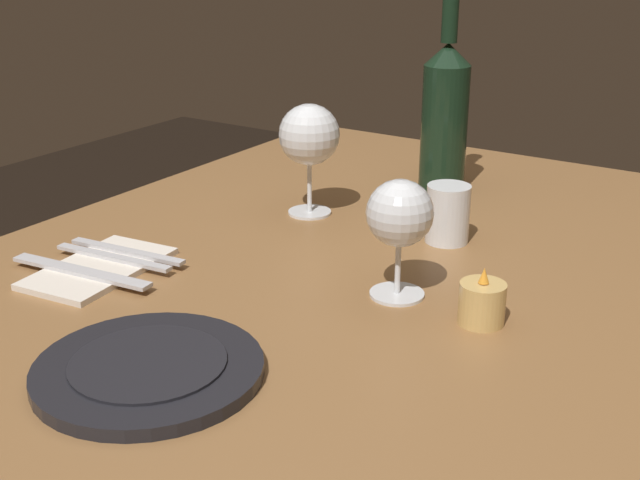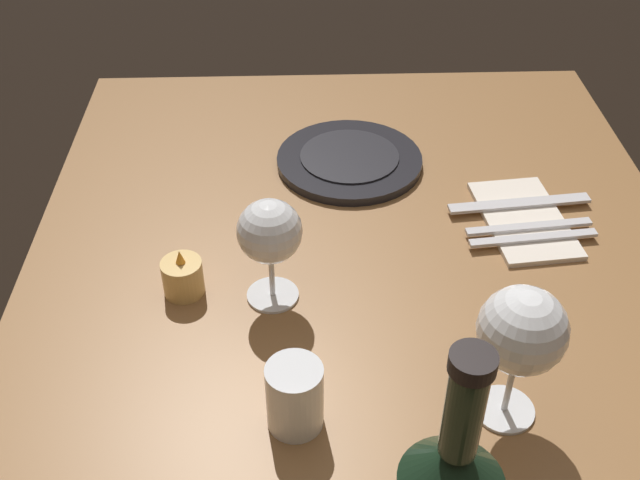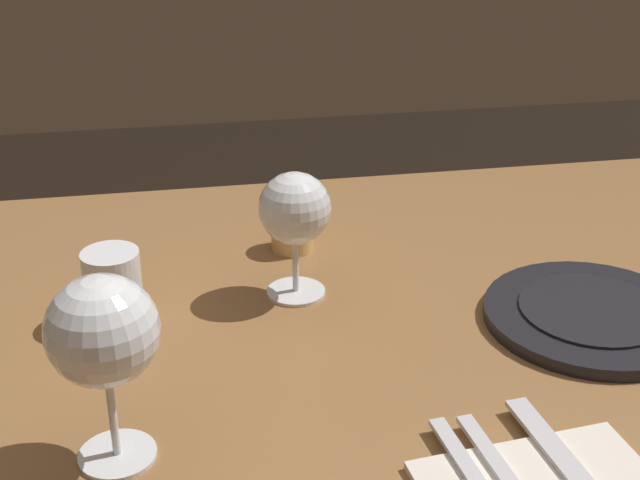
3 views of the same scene
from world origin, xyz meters
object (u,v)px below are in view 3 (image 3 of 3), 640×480
Objects in this scene: dinner_plate at (592,315)px; table_knife at (576,476)px; wine_glass_right at (295,212)px; wine_glass_left at (103,335)px; water_tumbler at (114,291)px; votive_candle at (292,232)px.

dinner_plate is 0.27m from table_knife.
wine_glass_left is at bearing -127.03° from wine_glass_right.
wine_glass_left is at bearing -164.50° from dinner_plate.
water_tumbler is 0.39× the size of table_knife.
wine_glass_right is 0.34m from dinner_plate.
water_tumbler is at bearing 169.74° from dinner_plate.
wine_glass_right reaches higher than dinner_plate.
wine_glass_left is at bearing -119.13° from votive_candle.
water_tumbler reaches higher than dinner_plate.
votive_candle reaches higher than table_knife.
water_tumbler is 0.50m from table_knife.
dinner_plate is at bearing -10.26° from water_tumbler.
table_knife is at bearing -71.16° from votive_candle.
water_tumbler reaches higher than table_knife.
wine_glass_right reaches higher than table_knife.
table_knife is at bearing -41.63° from water_tumbler.
wine_glass_right is 0.68× the size of table_knife.
water_tumbler is at bearing 91.59° from wine_glass_left.
wine_glass_right is at bearing 158.74° from dinner_plate.
dinner_plate is (0.49, 0.14, -0.11)m from wine_glass_left.
votive_candle is at bearing 108.84° from table_knife.
wine_glass_left reaches higher than dinner_plate.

